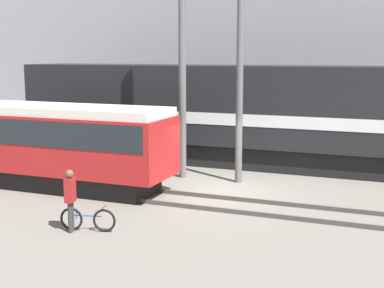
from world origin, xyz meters
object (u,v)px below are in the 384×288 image
Objects in this scene: streetcar at (39,140)px; utility_pole_left at (182,61)px; bicycle at (88,220)px; freight_locomotive at (238,113)px; utility_pole_center at (240,89)px; person at (70,194)px.

streetcar is 1.12× the size of utility_pole_left.
freight_locomotive is at bearing 83.77° from bicycle.
bicycle is 0.22× the size of utility_pole_center.
streetcar is 5.85m from person.
utility_pole_center reaches higher than bicycle.
freight_locomotive is 12.92× the size of bicycle.
bicycle is 0.88m from person.
utility_pole_left is at bearing 88.12° from person.
freight_locomotive reaches higher than person.
utility_pole_center is at bearing 0.00° from utility_pole_left.
person is 8.20m from utility_pole_left.
streetcar is at bearing -130.59° from freight_locomotive.
person reaches higher than bicycle.
utility_pole_center is (2.34, 0.00, -1.04)m from utility_pole_left.
utility_pole_center is (2.58, 7.38, 2.53)m from person.
freight_locomotive is 8.76m from streetcar.
bicycle is 0.17× the size of utility_pole_left.
freight_locomotive is 4.25m from utility_pole_left.
utility_pole_left is at bearing -111.14° from freight_locomotive.
person is 0.25× the size of utility_pole_center.
streetcar is at bearing 135.67° from person.
streetcar is 1.44× the size of utility_pole_center.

